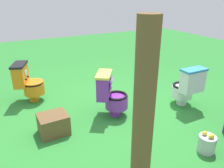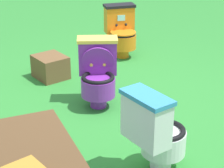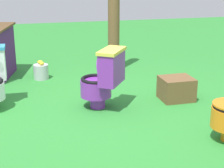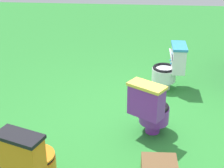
{
  "view_description": "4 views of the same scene",
  "coord_description": "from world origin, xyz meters",
  "px_view_note": "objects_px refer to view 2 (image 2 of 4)",
  "views": [
    {
      "loc": [
        1.57,
        2.98,
        1.88
      ],
      "look_at": [
        -0.02,
        -0.06,
        0.46
      ],
      "focal_mm": 35.48,
      "sensor_mm": 36.0,
      "label": 1
    },
    {
      "loc": [
        -3.35,
        2.45,
        2.07
      ],
      "look_at": [
        -0.18,
        0.15,
        0.34
      ],
      "focal_mm": 66.6,
      "sensor_mm": 36.0,
      "label": 2
    },
    {
      "loc": [
        -0.76,
        -3.99,
        1.66
      ],
      "look_at": [
        0.16,
        -0.08,
        0.37
      ],
      "focal_mm": 60.47,
      "sensor_mm": 36.0,
      "label": 3
    },
    {
      "loc": [
        3.82,
        -0.03,
        2.46
      ],
      "look_at": [
        -0.26,
        -0.36,
        0.5
      ],
      "focal_mm": 56.58,
      "sensor_mm": 36.0,
      "label": 4
    }
  ],
  "objects_px": {
    "toilet_white": "(156,131)",
    "small_crate": "(50,67)",
    "toilet_orange": "(121,31)",
    "lemon_bucket": "(4,164)",
    "toilet_purple": "(98,72)"
  },
  "relations": [
    {
      "from": "toilet_orange",
      "to": "toilet_white",
      "type": "relative_size",
      "value": 1.0
    },
    {
      "from": "toilet_orange",
      "to": "toilet_white",
      "type": "xyz_separation_m",
      "value": [
        -2.41,
        1.48,
        0.0
      ]
    },
    {
      "from": "toilet_white",
      "to": "small_crate",
      "type": "xyz_separation_m",
      "value": [
        2.27,
        -0.25,
        -0.23
      ]
    },
    {
      "from": "small_crate",
      "to": "lemon_bucket",
      "type": "bearing_deg",
      "value": 141.32
    },
    {
      "from": "toilet_white",
      "to": "small_crate",
      "type": "distance_m",
      "value": 2.3
    },
    {
      "from": "toilet_purple",
      "to": "toilet_white",
      "type": "height_order",
      "value": "same"
    },
    {
      "from": "toilet_orange",
      "to": "toilet_white",
      "type": "distance_m",
      "value": 2.83
    },
    {
      "from": "small_crate",
      "to": "lemon_bucket",
      "type": "distance_m",
      "value": 2.07
    },
    {
      "from": "toilet_orange",
      "to": "lemon_bucket",
      "type": "bearing_deg",
      "value": 55.38
    },
    {
      "from": "toilet_orange",
      "to": "small_crate",
      "type": "distance_m",
      "value": 1.26
    },
    {
      "from": "toilet_orange",
      "to": "lemon_bucket",
      "type": "relative_size",
      "value": 2.63
    },
    {
      "from": "toilet_orange",
      "to": "toilet_purple",
      "type": "bearing_deg",
      "value": 64.25
    },
    {
      "from": "toilet_purple",
      "to": "toilet_orange",
      "type": "height_order",
      "value": "same"
    },
    {
      "from": "small_crate",
      "to": "lemon_bucket",
      "type": "xyz_separation_m",
      "value": [
        -1.62,
        1.3,
        -0.03
      ]
    },
    {
      "from": "toilet_white",
      "to": "lemon_bucket",
      "type": "relative_size",
      "value": 2.63
    }
  ]
}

